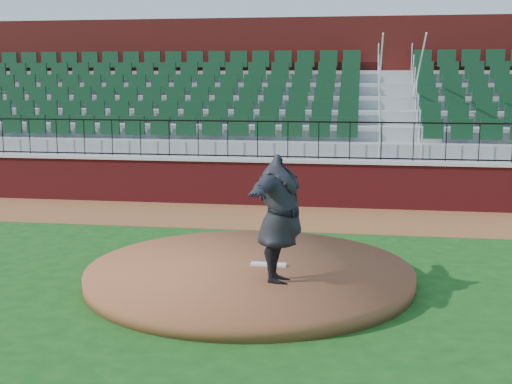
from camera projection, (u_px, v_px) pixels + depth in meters
ground at (242, 280)px, 11.62m from camera, size 90.00×90.00×0.00m
warning_track at (280, 217)px, 16.88m from camera, size 34.00×3.20×0.01m
field_wall at (288, 184)px, 18.34m from camera, size 34.00×0.35×1.20m
wall_cap at (288, 160)px, 18.23m from camera, size 34.00×0.45×0.10m
wall_railing at (288, 140)px, 18.14m from camera, size 34.00×0.05×1.00m
seating_stands at (298, 116)px, 20.71m from camera, size 34.00×5.10×4.60m
concourse_wall at (306, 99)px, 23.36m from camera, size 34.00×0.50×5.50m
pitchers_mound at (250, 274)px, 11.56m from camera, size 5.60×5.60×0.25m
pitching_rubber at (268, 264)px, 11.63m from camera, size 0.62×0.16×0.04m
pitcher at (280, 219)px, 10.54m from camera, size 0.93×2.57×2.05m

